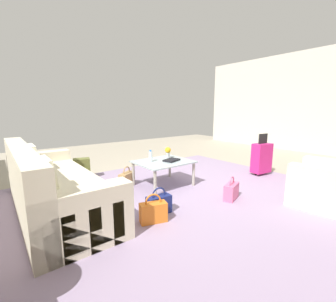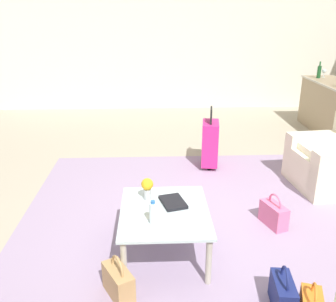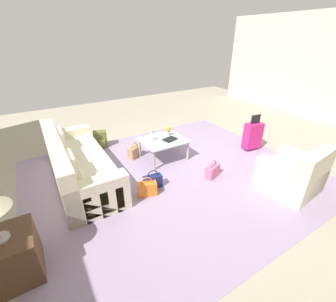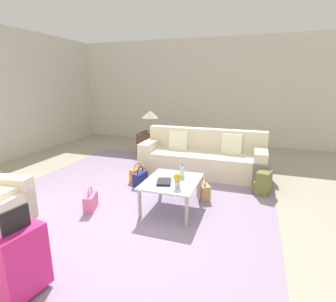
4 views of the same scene
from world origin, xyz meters
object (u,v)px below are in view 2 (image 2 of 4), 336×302
(coffee_table, at_px, (165,216))
(handbag_pink, at_px, (274,214))
(wine_glass_leftmost, at_px, (324,71))
(handbag_navy, at_px, (283,294))
(wine_bottle_green, at_px, (319,72))
(armchair, at_px, (336,164))
(flower_vase, at_px, (147,187))
(handbag_tan, at_px, (118,282))
(water_bottle, at_px, (153,213))
(coffee_table_book, at_px, (173,202))
(bar_console, at_px, (332,107))
(suitcase_magenta, at_px, (210,143))

(coffee_table, height_order, handbag_pink, coffee_table)
(wine_glass_leftmost, height_order, handbag_navy, wine_glass_leftmost)
(wine_bottle_green, height_order, handbag_navy, wine_bottle_green)
(armchair, relative_size, flower_vase, 4.64)
(armchair, relative_size, handbag_navy, 2.66)
(handbag_pink, bearing_deg, flower_vase, -80.88)
(handbag_tan, bearing_deg, flower_vase, 163.28)
(water_bottle, relative_size, handbag_pink, 0.57)
(coffee_table_book, height_order, bar_console, bar_console)
(water_bottle, bearing_deg, flower_vase, -173.21)
(handbag_navy, height_order, handbag_pink, same)
(flower_vase, height_order, handbag_pink, flower_vase)
(coffee_table, relative_size, handbag_pink, 2.58)
(wine_glass_leftmost, relative_size, wine_bottle_green, 0.51)
(handbag_pink, bearing_deg, bar_console, 147.31)
(water_bottle, distance_m, handbag_tan, 0.59)
(coffee_table_book, distance_m, wine_bottle_green, 4.85)
(coffee_table, xyz_separation_m, handbag_tan, (0.52, -0.37, -0.26))
(handbag_navy, bearing_deg, wine_glass_leftmost, 154.40)
(coffee_table_book, distance_m, handbag_navy, 1.17)
(wine_bottle_green, xyz_separation_m, handbag_pink, (3.54, -1.86, -0.89))
(armchair, distance_m, coffee_table, 2.53)
(coffee_table_book, height_order, handbag_pink, coffee_table_book)
(wine_bottle_green, relative_size, handbag_tan, 0.84)
(bar_console, relative_size, suitcase_magenta, 1.87)
(coffee_table, bearing_deg, handbag_navy, 49.96)
(coffee_table, distance_m, handbag_navy, 1.13)
(coffee_table_book, xyz_separation_m, handbag_tan, (0.64, -0.45, -0.33))
(water_bottle, height_order, suitcase_magenta, suitcase_magenta)
(wine_glass_leftmost, xyz_separation_m, handbag_pink, (3.62, -1.99, -0.88))
(armchair, bearing_deg, wine_bottle_green, 162.83)
(suitcase_magenta, height_order, handbag_pink, suitcase_magenta)
(flower_vase, height_order, handbag_navy, flower_vase)
(coffee_table_book, bearing_deg, coffee_table, -49.14)
(handbag_pink, bearing_deg, coffee_table_book, -73.76)
(armchair, bearing_deg, handbag_navy, -33.33)
(coffee_table, bearing_deg, water_bottle, -26.57)
(bar_console, height_order, handbag_tan, bar_console)
(armchair, bearing_deg, handbag_tan, -54.21)
(wine_bottle_green, bearing_deg, armchair, -17.17)
(bar_console, bearing_deg, wine_bottle_green, -166.31)
(coffee_table_book, relative_size, flower_vase, 1.34)
(coffee_table, bearing_deg, wine_bottle_green, 143.00)
(water_bottle, distance_m, handbag_pink, 1.44)
(armchair, height_order, water_bottle, armchair)
(bar_console, distance_m, handbag_navy, 4.79)
(water_bottle, bearing_deg, bar_console, 139.14)
(water_bottle, distance_m, suitcase_magenta, 2.35)
(bar_console, bearing_deg, coffee_table_book, -41.78)
(coffee_table, xyz_separation_m, wine_bottle_green, (-3.96, 2.99, 0.63))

